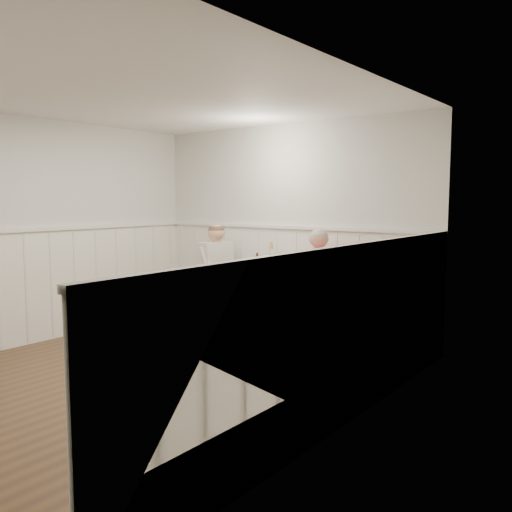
# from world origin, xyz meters

# --- Properties ---
(ground_plane) EXTENTS (4.50, 4.50, 0.00)m
(ground_plane) POSITION_xyz_m (0.00, 0.00, 0.00)
(ground_plane) COLOR #432C1D
(room_shell) EXTENTS (4.04, 4.54, 2.60)m
(room_shell) POSITION_xyz_m (0.00, 0.00, 1.52)
(room_shell) COLOR silver
(room_shell) RESTS_ON ground
(wainscot) EXTENTS (4.00, 4.49, 1.34)m
(wainscot) POSITION_xyz_m (0.00, 0.69, 0.69)
(wainscot) COLOR white
(wainscot) RESTS_ON ground
(dining_table) EXTENTS (0.86, 0.70, 0.75)m
(dining_table) POSITION_xyz_m (-0.04, 1.84, 0.64)
(dining_table) COLOR #4E4339
(dining_table) RESTS_ON ground
(chair_right) EXTENTS (0.51, 0.51, 0.87)m
(chair_right) POSITION_xyz_m (0.69, 1.80, 0.47)
(chair_right) COLOR tan
(chair_right) RESTS_ON ground
(chair_left) EXTENTS (0.45, 0.45, 0.78)m
(chair_left) POSITION_xyz_m (-0.78, 1.91, 0.43)
(chair_left) COLOR tan
(chair_left) RESTS_ON ground
(man_in_pink) EXTENTS (0.69, 0.50, 1.36)m
(man_in_pink) POSITION_xyz_m (0.68, 1.84, 0.57)
(man_in_pink) COLOR #3F3F47
(man_in_pink) RESTS_ON ground
(diner_cream) EXTENTS (0.68, 0.47, 1.37)m
(diner_cream) POSITION_xyz_m (-0.80, 1.80, 0.58)
(diner_cream) COLOR #3F3F47
(diner_cream) RESTS_ON ground
(plate_man) EXTENTS (0.28, 0.28, 0.07)m
(plate_man) POSITION_xyz_m (0.11, 1.74, 0.77)
(plate_man) COLOR white
(plate_man) RESTS_ON dining_table
(plate_diner) EXTENTS (0.29, 0.29, 0.07)m
(plate_diner) POSITION_xyz_m (-0.23, 1.79, 0.77)
(plate_diner) COLOR white
(plate_diner) RESTS_ON dining_table
(beer_glass_a) EXTENTS (0.08, 0.08, 0.19)m
(beer_glass_a) POSITION_xyz_m (0.03, 2.08, 0.88)
(beer_glass_a) COLOR silver
(beer_glass_a) RESTS_ON dining_table
(beer_glass_b) EXTENTS (0.07, 0.07, 0.18)m
(beer_glass_b) POSITION_xyz_m (-0.08, 2.04, 0.87)
(beer_glass_b) COLOR silver
(beer_glass_b) RESTS_ON dining_table
(beer_bottle) EXTENTS (0.07, 0.07, 0.24)m
(beer_bottle) POSITION_xyz_m (-0.34, 2.06, 0.86)
(beer_bottle) COLOR black
(beer_bottle) RESTS_ON dining_table
(rolled_napkin) EXTENTS (0.21, 0.07, 0.05)m
(rolled_napkin) POSITION_xyz_m (0.10, 1.58, 0.77)
(rolled_napkin) COLOR white
(rolled_napkin) RESTS_ON dining_table
(grass_vase) EXTENTS (0.05, 0.05, 0.41)m
(grass_vase) POSITION_xyz_m (-0.17, 2.09, 0.93)
(grass_vase) COLOR silver
(grass_vase) RESTS_ON dining_table
(gingham_mat) EXTENTS (0.36, 0.33, 0.01)m
(gingham_mat) POSITION_xyz_m (-0.33, 2.04, 0.75)
(gingham_mat) COLOR #525FBE
(gingham_mat) RESTS_ON dining_table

